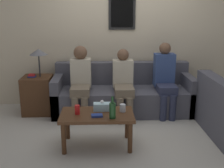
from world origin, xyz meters
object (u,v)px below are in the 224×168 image
(wine_bottle, at_px, (112,110))
(person_left, at_px, (81,79))
(coffee_table, at_px, (97,118))
(person_right, at_px, (165,77))
(couch_main, at_px, (123,95))
(drinking_glass, at_px, (123,108))
(person_middle, at_px, (123,81))

(wine_bottle, xyz_separation_m, person_left, (-0.48, 1.27, 0.08))
(coffee_table, xyz_separation_m, person_right, (1.14, 1.13, 0.27))
(coffee_table, relative_size, person_right, 0.78)
(couch_main, bearing_deg, wine_bottle, -99.54)
(couch_main, relative_size, person_right, 1.97)
(couch_main, bearing_deg, drinking_glass, -94.70)
(person_middle, bearing_deg, drinking_glass, -94.97)
(wine_bottle, relative_size, person_right, 0.23)
(person_left, bearing_deg, drinking_glass, -59.29)
(person_left, relative_size, person_right, 0.96)
(couch_main, xyz_separation_m, person_left, (-0.73, -0.19, 0.35))
(couch_main, relative_size, coffee_table, 2.52)
(couch_main, xyz_separation_m, drinking_glass, (-0.10, -1.24, 0.21))
(coffee_table, height_order, person_right, person_right)
(wine_bottle, height_order, person_right, person_right)
(coffee_table, height_order, drinking_glass, drinking_glass)
(coffee_table, distance_m, person_right, 1.62)
(drinking_glass, distance_m, person_left, 1.23)
(coffee_table, bearing_deg, couch_main, 71.19)
(drinking_glass, relative_size, person_right, 0.08)
(couch_main, bearing_deg, person_left, -165.31)
(coffee_table, xyz_separation_m, wine_bottle, (0.20, -0.16, 0.18))
(wine_bottle, distance_m, person_middle, 1.26)
(wine_bottle, relative_size, person_middle, 0.25)
(couch_main, distance_m, person_right, 0.80)
(coffee_table, distance_m, person_middle, 1.18)
(drinking_glass, xyz_separation_m, person_middle, (0.09, 1.02, 0.10))
(drinking_glass, bearing_deg, wine_bottle, -122.91)
(coffee_table, bearing_deg, person_middle, 68.22)
(coffee_table, distance_m, wine_bottle, 0.31)
(person_middle, bearing_deg, coffee_table, -111.78)
(person_left, height_order, person_right, person_right)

